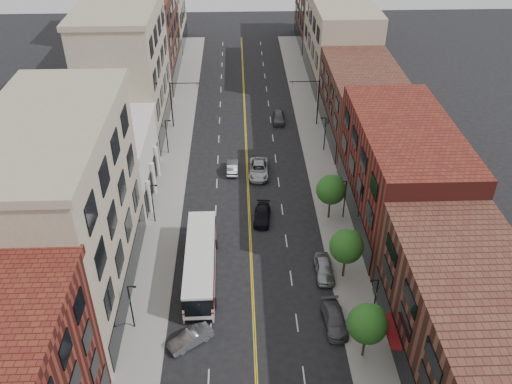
{
  "coord_description": "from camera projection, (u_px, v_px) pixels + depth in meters",
  "views": [
    {
      "loc": [
        -1.08,
        -26.66,
        38.31
      ],
      "look_at": [
        0.71,
        22.45,
        5.0
      ],
      "focal_mm": 38.0,
      "sensor_mm": 36.0,
      "label": 1
    }
  ],
  "objects": [
    {
      "name": "lamp_r_3",
      "position": [
        325.0,
        132.0,
        75.33
      ],
      "size": [
        0.81,
        0.55,
        5.05
      ],
      "color": "black",
      "rests_on": "sidewalk_right"
    },
    {
      "name": "car_lane_behind",
      "position": [
        232.0,
        167.0,
        71.92
      ],
      "size": [
        1.52,
        4.11,
        1.34
      ],
      "primitive_type": "imported",
      "rotation": [
        0.0,
        0.0,
        3.12
      ],
      "color": "#54555A",
      "rests_on": "ground"
    },
    {
      "name": "bldg_l_white",
      "position": [
        110.0,
        163.0,
        66.46
      ],
      "size": [
        10.0,
        14.0,
        8.0
      ],
      "primitive_type": "cube",
      "color": "silver",
      "rests_on": "ground"
    },
    {
      "name": "car_lane_b",
      "position": [
        259.0,
        169.0,
        71.31
      ],
      "size": [
        2.89,
        5.78,
        1.57
      ],
      "primitive_type": "imported",
      "rotation": [
        0.0,
        0.0,
        -0.05
      ],
      "color": "#A7ABAF",
      "rests_on": "ground"
    },
    {
      "name": "car_angle_b",
      "position": [
        190.0,
        338.0,
        47.92
      ],
      "size": [
        4.21,
        3.5,
        1.36
      ],
      "primitive_type": "imported",
      "rotation": [
        0.0,
        0.0,
        -0.97
      ],
      "color": "#9DA0A4",
      "rests_on": "ground"
    },
    {
      "name": "lamp_l_1",
      "position": [
        131.0,
        304.0,
        48.2
      ],
      "size": [
        0.81,
        0.55,
        5.05
      ],
      "color": "black",
      "rests_on": "sidewalk_left"
    },
    {
      "name": "lamp_r_1",
      "position": [
        375.0,
        298.0,
        48.86
      ],
      "size": [
        0.81,
        0.55,
        5.05
      ],
      "color": "black",
      "rests_on": "sidewalk_right"
    },
    {
      "name": "lamp_l_2",
      "position": [
        153.0,
        201.0,
        61.43
      ],
      "size": [
        0.81,
        0.55,
        5.05
      ],
      "color": "black",
      "rests_on": "sidewalk_left"
    },
    {
      "name": "car_lane_c",
      "position": [
        279.0,
        117.0,
        84.12
      ],
      "size": [
        1.99,
        4.59,
        1.54
      ],
      "primitive_type": "imported",
      "rotation": [
        0.0,
        0.0,
        -0.04
      ],
      "color": "#48474C",
      "rests_on": "ground"
    },
    {
      "name": "car_parked_mid",
      "position": [
        335.0,
        320.0,
        49.71
      ],
      "size": [
        2.21,
        4.94,
        1.41
      ],
      "primitive_type": "imported",
      "rotation": [
        0.0,
        0.0,
        0.05
      ],
      "color": "#4C4C51",
      "rests_on": "ground"
    },
    {
      "name": "bldg_l_tanoffice",
      "position": [
        64.0,
        218.0,
        48.77
      ],
      "size": [
        10.0,
        22.0,
        18.0
      ],
      "primitive_type": "cube",
      "color": "gray",
      "rests_on": "ground"
    },
    {
      "name": "bldg_r_far_a",
      "position": [
        362.0,
        103.0,
        78.51
      ],
      "size": [
        10.0,
        20.0,
        10.0
      ],
      "primitive_type": "cube",
      "color": "#572D23",
      "rests_on": "ground"
    },
    {
      "name": "bldg_r_mid",
      "position": [
        401.0,
        174.0,
        60.58
      ],
      "size": [
        10.0,
        22.0,
        12.0
      ],
      "primitive_type": "cube",
      "color": "maroon",
      "rests_on": "ground"
    },
    {
      "name": "bldg_r_near",
      "position": [
        480.0,
        352.0,
        41.29
      ],
      "size": [
        10.0,
        26.0,
        10.0
      ],
      "primitive_type": "cube",
      "color": "#572D23",
      "rests_on": "ground"
    },
    {
      "name": "bldg_l_far_b",
      "position": [
        146.0,
        37.0,
        95.1
      ],
      "size": [
        10.0,
        20.0,
        15.0
      ],
      "primitive_type": "cube",
      "color": "#572D23",
      "rests_on": "ground"
    },
    {
      "name": "lamp_l_3",
      "position": [
        167.0,
        135.0,
        74.67
      ],
      "size": [
        0.81,
        0.55,
        5.05
      ],
      "color": "black",
      "rests_on": "sidewalk_left"
    },
    {
      "name": "city_bus",
      "position": [
        200.0,
        262.0,
        54.41
      ],
      "size": [
        3.32,
        13.28,
        3.4
      ],
      "rotation": [
        0.0,
        0.0,
        0.01
      ],
      "color": "silver",
      "rests_on": "ground"
    },
    {
      "name": "tree_r_1",
      "position": [
        368.0,
        323.0,
        44.91
      ],
      "size": [
        3.4,
        3.4,
        5.59
      ],
      "color": "black",
      "rests_on": "sidewalk_right"
    },
    {
      "name": "tree_r_3",
      "position": [
        332.0,
        189.0,
        61.46
      ],
      "size": [
        3.4,
        3.4,
        5.59
      ],
      "color": "black",
      "rests_on": "sidewalk_right"
    },
    {
      "name": "car_parked_far",
      "position": [
        324.0,
        269.0,
        55.31
      ],
      "size": [
        1.9,
        4.61,
        1.56
      ],
      "primitive_type": "imported",
      "rotation": [
        0.0,
        0.0,
        -0.01
      ],
      "color": "#95989C",
      "rests_on": "ground"
    },
    {
      "name": "bldg_r_far_b",
      "position": [
        340.0,
        41.0,
        94.76
      ],
      "size": [
        10.0,
        22.0,
        14.0
      ],
      "primitive_type": "cube",
      "color": "gray",
      "rests_on": "ground"
    },
    {
      "name": "lamp_r_2",
      "position": [
        345.0,
        197.0,
        62.09
      ],
      "size": [
        0.81,
        0.55,
        5.05
      ],
      "color": "black",
      "rests_on": "sidewalk_right"
    },
    {
      "name": "tree_r_2",
      "position": [
        347.0,
        245.0,
        53.19
      ],
      "size": [
        3.4,
        3.4,
        5.59
      ],
      "color": "black",
      "rests_on": "sidewalk_right"
    },
    {
      "name": "bldg_r_far_c",
      "position": [
        323.0,
        17.0,
        112.14
      ],
      "size": [
        10.0,
        18.0,
        11.0
      ],
      "primitive_type": "cube",
      "color": "#572D23",
      "rests_on": "ground"
    },
    {
      "name": "signal_mast_right",
      "position": [
        313.0,
        97.0,
        80.99
      ],
      "size": [
        4.49,
        0.18,
        7.2
      ],
      "color": "black",
      "rests_on": "sidewalk_right"
    },
    {
      "name": "sidewalk_right",
      "position": [
        321.0,
        169.0,
        72.79
      ],
      "size": [
        4.0,
        110.0,
        0.15
      ],
      "primitive_type": "cube",
      "color": "gray",
      "rests_on": "ground"
    },
    {
      "name": "car_lane_a",
      "position": [
        262.0,
        215.0,
        63.1
      ],
      "size": [
        2.35,
        4.74,
        1.32
      ],
      "primitive_type": "imported",
      "rotation": [
        0.0,
        0.0,
        -0.11
      ],
      "color": "black",
      "rests_on": "ground"
    },
    {
      "name": "sidewalk_left",
      "position": [
        172.0,
        171.0,
        72.19
      ],
      "size": [
        4.0,
        110.0,
        0.15
      ],
      "primitive_type": "cube",
      "color": "gray",
      "rests_on": "ground"
    },
    {
      "name": "signal_mast_left",
      "position": [
        176.0,
        99.0,
        80.37
      ],
      "size": [
        4.49,
        0.18,
        7.2
      ],
      "color": "black",
      "rests_on": "sidewalk_left"
    },
    {
      "name": "bldg_l_far_a",
      "position": [
        126.0,
        72.0,
        77.72
      ],
      "size": [
        10.0,
        20.0,
        18.0
      ],
      "primitive_type": "cube",
      "color": "gray",
      "rests_on": "ground"
    }
  ]
}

